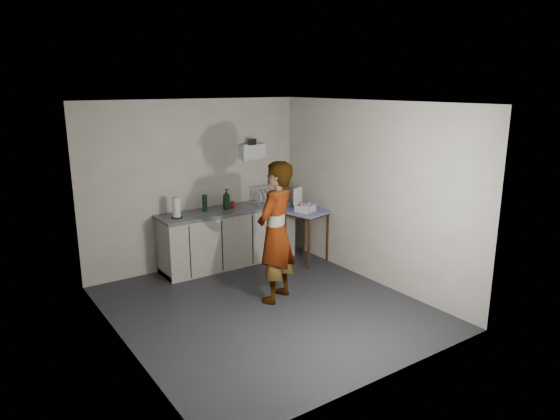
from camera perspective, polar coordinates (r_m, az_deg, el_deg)
ground at (r=6.59m, az=-1.63°, el=-11.03°), size 4.00×4.00×0.00m
wall_back at (r=7.86m, az=-9.63°, el=2.91°), size 3.60×0.02×2.60m
wall_right at (r=7.25m, az=10.25°, el=1.95°), size 0.02×4.00×2.60m
wall_left at (r=5.43m, az=-17.80°, el=-2.63°), size 0.02×4.00×2.60m
ceiling at (r=5.97m, az=-1.81°, el=12.13°), size 3.60×4.00×0.01m
kitchen_counter at (r=8.00m, az=-5.89°, el=-3.23°), size 2.24×0.62×0.91m
wall_shelf at (r=8.19m, az=-3.17°, el=6.71°), size 0.42×0.18×0.37m
side_table at (r=8.00m, az=3.06°, el=-0.78°), size 0.80×0.80×0.86m
standing_man at (r=6.50m, az=-0.49°, el=-2.56°), size 0.82×0.72×1.87m
soap_bottle at (r=7.80m, az=-6.13°, el=1.23°), size 0.14×0.14×0.33m
soda_can at (r=7.89m, az=-5.42°, el=0.61°), size 0.06×0.06×0.11m
dark_bottle at (r=7.72m, az=-8.60°, el=0.79°), size 0.08×0.08×0.26m
paper_towel at (r=7.42m, az=-11.76°, el=0.19°), size 0.17×0.17×0.30m
dish_rack at (r=8.17m, az=-1.98°, el=1.18°), size 0.40×0.30×0.28m
bakery_box at (r=7.88m, az=2.79°, el=0.44°), size 0.35×0.35×0.37m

